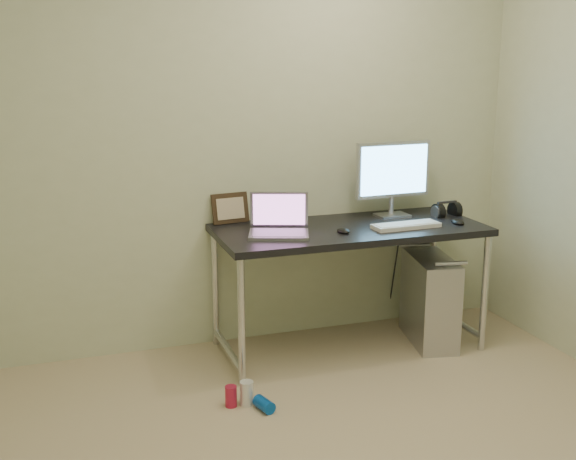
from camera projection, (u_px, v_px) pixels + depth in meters
The scene contains 16 objects.
wall_back at pixel (239, 138), 4.22m from camera, with size 3.50×0.02×2.50m, color beige.
desk at pixel (349, 240), 4.22m from camera, with size 1.56×0.68×0.75m.
tower_computer at pixel (430, 299), 4.40m from camera, with size 0.32×0.55×0.57m.
cable_a at pixel (395, 264), 4.70m from camera, with size 0.01×0.01×0.70m, color black.
cable_b at pixel (409, 266), 4.71m from camera, with size 0.01×0.01×0.72m, color black.
can_red at pixel (231, 396), 3.62m from camera, with size 0.06×0.06×0.11m, color #B21B3D.
can_white at pixel (247, 393), 3.64m from camera, with size 0.07×0.07×0.13m, color silver.
can_blue at pixel (264, 404), 3.59m from camera, with size 0.06×0.06×0.12m, color #0B4EB7.
laptop at pixel (279, 224), 4.02m from camera, with size 0.40×0.36×0.23m.
monitor at pixel (393, 173), 4.40m from camera, with size 0.49×0.15×0.46m.
keyboard at pixel (406, 226), 4.17m from camera, with size 0.40×0.13×0.02m, color silver.
mouse_right at pixel (458, 221), 4.26m from camera, with size 0.06×0.10×0.04m, color black.
mouse_left at pixel (343, 230), 4.05m from camera, with size 0.06×0.10×0.03m, color black.
headphones at pixel (447, 211), 4.47m from camera, with size 0.18×0.11×0.12m.
picture_frame at pixel (230, 208), 4.27m from camera, with size 0.22×0.03×0.18m, color black.
webcam at pixel (269, 209), 4.29m from camera, with size 0.04×0.04×0.11m.
Camera 1 is at (-1.09, -2.34, 1.73)m, focal length 45.00 mm.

